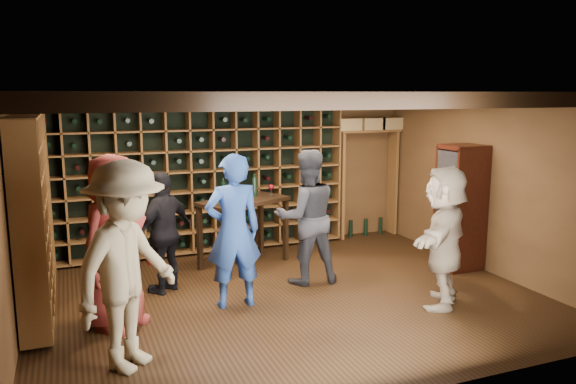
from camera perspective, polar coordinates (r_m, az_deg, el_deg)
name	(u,v)px	position (r m, az deg, el deg)	size (l,w,h in m)	color
ground	(288,297)	(7.07, 0.01, -10.60)	(6.00, 6.00, 0.00)	black
room_shell	(287,99)	(6.67, -0.15, 9.42)	(6.00, 6.00, 6.00)	brown
wine_rack_back	(201,181)	(8.80, -8.80, 1.14)	(4.65, 0.30, 2.20)	brown
wine_rack_left	(34,211)	(7.11, -24.37, -1.74)	(0.30, 2.65, 2.20)	brown
crate_shelf	(368,147)	(9.80, 8.15, 4.53)	(1.20, 0.32, 2.07)	brown
display_cabinet	(460,210)	(8.34, 17.09, -1.72)	(0.55, 0.50, 1.75)	black
man_blue_shirt	(233,231)	(6.56, -5.57, -3.97)	(0.66, 0.43, 1.82)	navy
man_grey_suit	(306,217)	(7.37, 1.89, -2.55)	(0.86, 0.67, 1.77)	black
guest_red_floral	(115,242)	(6.21, -17.18, -4.89)	(0.92, 0.60, 1.88)	maroon
guest_woman_black	(165,232)	(7.21, -12.43, -4.01)	(0.90, 0.38, 1.54)	black
guest_khaki	(127,266)	(5.26, -16.02, -7.29)	(1.24, 0.71, 1.92)	gray
guest_beige	(444,236)	(6.83, 15.58, -4.37)	(1.55, 0.49, 1.67)	gray
tasting_table	(243,208)	(8.13, -4.55, -1.61)	(1.45, 1.13, 1.26)	black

